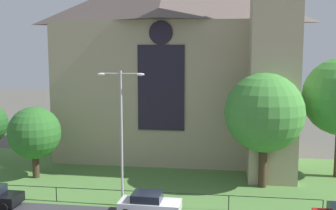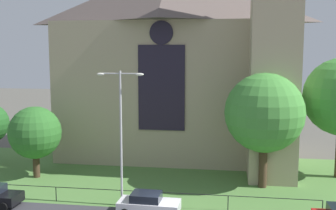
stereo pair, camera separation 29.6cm
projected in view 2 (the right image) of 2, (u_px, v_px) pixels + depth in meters
ground at (181, 176)px, 37.00m from camera, size 160.00×160.00×0.00m
grass_verge at (178, 183)px, 35.04m from camera, size 120.00×20.00×0.01m
church_building at (177, 59)px, 43.56m from camera, size 23.20×16.20×26.00m
iron_railing at (139, 193)px, 29.83m from camera, size 25.42×0.07×1.13m
tree_left_near at (35, 133)px, 36.29m from camera, size 4.59×4.59×6.33m
tree_right_near at (264, 113)px, 33.33m from camera, size 6.43×6.43×9.42m
streetlamp_near at (121, 123)px, 29.25m from camera, size 3.37×0.26×9.77m
parked_car_white at (148, 204)px, 28.33m from camera, size 4.25×2.12×1.51m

